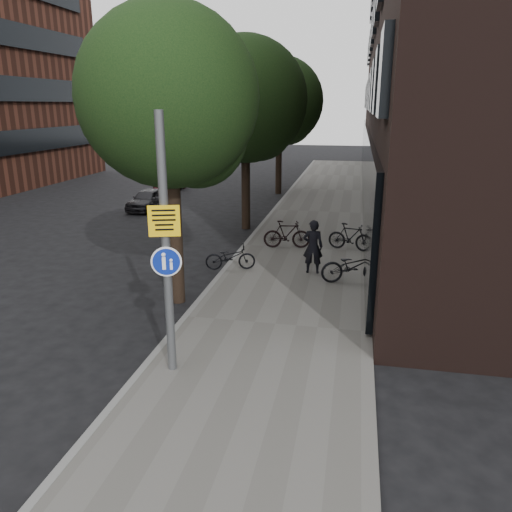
% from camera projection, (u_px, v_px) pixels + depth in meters
% --- Properties ---
extents(ground, '(120.00, 120.00, 0.00)m').
position_uv_depth(ground, '(231.00, 406.00, 8.83)').
color(ground, black).
rests_on(ground, ground).
extents(sidewalk, '(4.50, 60.00, 0.12)m').
position_uv_depth(sidewalk, '(305.00, 250.00, 18.15)').
color(sidewalk, '#5D5A56').
rests_on(sidewalk, ground).
extents(curb_edge, '(0.15, 60.00, 0.13)m').
position_uv_depth(curb_edge, '(244.00, 246.00, 18.57)').
color(curb_edge, slate).
rests_on(curb_edge, ground).
extents(building_right_dark_brick, '(12.00, 40.00, 18.00)m').
position_uv_depth(building_right_dark_brick, '(497.00, 25.00, 25.25)').
color(building_right_dark_brick, black).
rests_on(building_right_dark_brick, ground).
extents(street_tree_near, '(4.40, 4.40, 7.50)m').
position_uv_depth(street_tree_near, '(174.00, 105.00, 12.18)').
color(street_tree_near, black).
rests_on(street_tree_near, ground).
extents(street_tree_mid, '(5.00, 5.00, 7.80)m').
position_uv_depth(street_tree_mid, '(248.00, 105.00, 20.15)').
color(street_tree_mid, black).
rests_on(street_tree_mid, ground).
extents(street_tree_far, '(5.00, 5.00, 7.80)m').
position_uv_depth(street_tree_far, '(281.00, 105.00, 28.59)').
color(street_tree_far, black).
rests_on(street_tree_far, ground).
extents(signpost, '(0.55, 0.20, 4.92)m').
position_uv_depth(signpost, '(166.00, 248.00, 9.15)').
color(signpost, '#595B5E').
rests_on(signpost, sidewalk).
extents(pedestrian, '(0.64, 0.45, 1.67)m').
position_uv_depth(pedestrian, '(313.00, 247.00, 15.25)').
color(pedestrian, black).
rests_on(pedestrian, sidewalk).
extents(parked_bike_facade_near, '(2.00, 1.15, 0.99)m').
position_uv_depth(parked_bike_facade_near, '(353.00, 266.00, 14.53)').
color(parked_bike_facade_near, black).
rests_on(parked_bike_facade_near, sidewalk).
extents(parked_bike_facade_far, '(1.67, 0.83, 0.97)m').
position_uv_depth(parked_bike_facade_far, '(351.00, 237.00, 17.76)').
color(parked_bike_facade_far, black).
rests_on(parked_bike_facade_far, sidewalk).
extents(parked_bike_curb_near, '(1.66, 0.95, 0.82)m').
position_uv_depth(parked_bike_curb_near, '(230.00, 257.00, 15.67)').
color(parked_bike_curb_near, black).
rests_on(parked_bike_curb_near, sidewalk).
extents(parked_bike_curb_far, '(1.74, 0.73, 1.01)m').
position_uv_depth(parked_bike_curb_far, '(287.00, 234.00, 18.02)').
color(parked_bike_curb_far, black).
rests_on(parked_bike_curb_far, sidewalk).
extents(parked_car_near, '(1.45, 3.19, 1.06)m').
position_uv_depth(parked_car_near, '(148.00, 199.00, 25.20)').
color(parked_car_near, black).
rests_on(parked_car_near, ground).
extents(parked_car_mid, '(1.15, 3.23, 1.06)m').
position_uv_depth(parked_car_mid, '(171.00, 182.00, 30.76)').
color(parked_car_mid, '#551820').
rests_on(parked_car_mid, ground).
extents(parked_car_far, '(1.72, 4.17, 1.20)m').
position_uv_depth(parked_car_far, '(200.00, 166.00, 37.97)').
color(parked_car_far, '#19202E').
rests_on(parked_car_far, ground).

